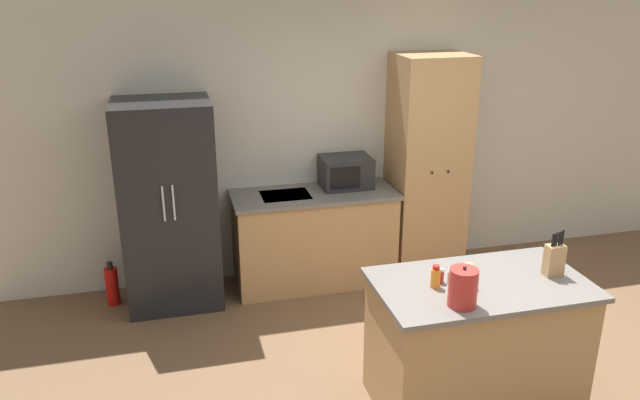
# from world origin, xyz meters

# --- Properties ---
(ground_plane) EXTENTS (14.00, 14.00, 0.00)m
(ground_plane) POSITION_xyz_m (0.00, 0.00, 0.00)
(ground_plane) COLOR brown
(wall_back) EXTENTS (7.20, 0.06, 2.60)m
(wall_back) POSITION_xyz_m (0.00, 2.33, 1.30)
(wall_back) COLOR beige
(wall_back) RESTS_ON ground_plane
(refrigerator) EXTENTS (0.80, 0.69, 1.82)m
(refrigerator) POSITION_xyz_m (-1.93, 1.96, 0.91)
(refrigerator) COLOR black
(refrigerator) RESTS_ON ground_plane
(back_counter) EXTENTS (1.52, 0.64, 0.90)m
(back_counter) POSITION_xyz_m (-0.63, 2.00, 0.45)
(back_counter) COLOR tan
(back_counter) RESTS_ON ground_plane
(pantry_cabinet) EXTENTS (0.66, 0.60, 2.12)m
(pantry_cabinet) POSITION_xyz_m (0.48, 2.01, 1.06)
(pantry_cabinet) COLOR tan
(pantry_cabinet) RESTS_ON ground_plane
(kitchen_island) EXTENTS (1.39, 0.79, 0.92)m
(kitchen_island) POSITION_xyz_m (-0.01, -0.01, 0.46)
(kitchen_island) COLOR tan
(kitchen_island) RESTS_ON ground_plane
(microwave) EXTENTS (0.46, 0.37, 0.29)m
(microwave) POSITION_xyz_m (-0.30, 2.10, 1.05)
(microwave) COLOR #232326
(microwave) RESTS_ON back_counter
(knife_block) EXTENTS (0.12, 0.08, 0.32)m
(knife_block) POSITION_xyz_m (0.49, -0.03, 1.03)
(knife_block) COLOR tan
(knife_block) RESTS_ON kitchen_island
(spice_bottle_tall_dark) EXTENTS (0.06, 0.06, 0.15)m
(spice_bottle_tall_dark) POSITION_xyz_m (-0.33, 0.00, 0.99)
(spice_bottle_tall_dark) COLOR orange
(spice_bottle_tall_dark) RESTS_ON kitchen_island
(spice_bottle_short_red) EXTENTS (0.05, 0.05, 0.10)m
(spice_bottle_short_red) POSITION_xyz_m (-0.27, 0.05, 0.96)
(spice_bottle_short_red) COLOR #B2281E
(spice_bottle_short_red) RESTS_ON kitchen_island
(spice_bottle_amber_oil) EXTENTS (0.06, 0.06, 0.16)m
(spice_bottle_amber_oil) POSITION_xyz_m (-0.12, -0.04, 0.99)
(spice_bottle_amber_oil) COLOR #337033
(spice_bottle_amber_oil) RESTS_ON kitchen_island
(spice_bottle_green_herb) EXTENTS (0.06, 0.06, 0.11)m
(spice_bottle_green_herb) POSITION_xyz_m (-0.25, -0.10, 0.97)
(spice_bottle_green_herb) COLOR gold
(spice_bottle_green_herb) RESTS_ON kitchen_island
(spice_bottle_pale_salt) EXTENTS (0.04, 0.04, 0.10)m
(spice_bottle_pale_salt) POSITION_xyz_m (-0.21, 0.02, 0.97)
(spice_bottle_pale_salt) COLOR beige
(spice_bottle_pale_salt) RESTS_ON kitchen_island
(kettle) EXTENTS (0.17, 0.17, 0.26)m
(kettle) POSITION_xyz_m (-0.27, -0.26, 1.04)
(kettle) COLOR #B72D28
(kettle) RESTS_ON kitchen_island
(fire_extinguisher) EXTENTS (0.11, 0.11, 0.41)m
(fire_extinguisher) POSITION_xyz_m (-2.48, 2.01, 0.18)
(fire_extinguisher) COLOR red
(fire_extinguisher) RESTS_ON ground_plane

